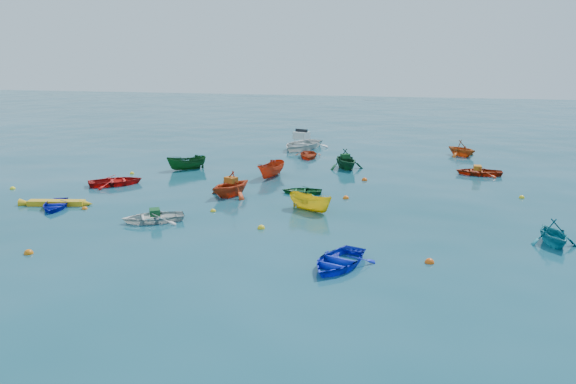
% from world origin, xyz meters
% --- Properties ---
extents(ground, '(160.00, 160.00, 0.00)m').
position_xyz_m(ground, '(0.00, 0.00, 0.00)').
color(ground, '#0A3E49').
rests_on(ground, ground).
extents(dinghy_blue_sw, '(2.74, 3.16, 0.55)m').
position_xyz_m(dinghy_blue_sw, '(-11.85, 0.25, 0.00)').
color(dinghy_blue_sw, '#0D15A8').
rests_on(dinghy_blue_sw, ground).
extents(dinghy_white_near, '(3.69, 3.36, 0.63)m').
position_xyz_m(dinghy_white_near, '(-5.60, -0.78, 0.00)').
color(dinghy_white_near, silver).
rests_on(dinghy_white_near, ground).
extents(dinghy_blue_se, '(3.24, 3.82, 0.67)m').
position_xyz_m(dinghy_blue_se, '(4.25, -4.71, 0.00)').
color(dinghy_blue_se, '#1023CB').
rests_on(dinghy_blue_se, ground).
extents(dinghy_orange_w, '(3.59, 3.77, 1.56)m').
position_xyz_m(dinghy_orange_w, '(-3.43, 4.92, 0.00)').
color(dinghy_orange_w, red).
rests_on(dinghy_orange_w, ground).
extents(sampan_yellow_mid, '(2.90, 2.19, 1.06)m').
position_xyz_m(sampan_yellow_mid, '(1.72, 2.86, 0.00)').
color(sampan_yellow_mid, yellow).
rests_on(sampan_yellow_mid, ground).
extents(dinghy_green_e, '(2.55, 1.96, 0.49)m').
position_xyz_m(dinghy_green_e, '(0.53, 6.45, 0.00)').
color(dinghy_green_e, '#135323').
rests_on(dinghy_green_e, ground).
extents(dinghy_cyan_se, '(2.47, 2.72, 1.24)m').
position_xyz_m(dinghy_cyan_se, '(13.12, -0.01, 0.00)').
color(dinghy_cyan_se, teal).
rests_on(dinghy_cyan_se, ground).
extents(dinghy_red_nw, '(4.06, 3.81, 0.69)m').
position_xyz_m(dinghy_red_nw, '(-11.44, 5.89, 0.00)').
color(dinghy_red_nw, red).
rests_on(dinghy_red_nw, ground).
extents(sampan_orange_n, '(1.80, 3.23, 1.18)m').
position_xyz_m(sampan_orange_n, '(-2.35, 10.29, 0.00)').
color(sampan_orange_n, red).
rests_on(sampan_orange_n, ground).
extents(dinghy_green_n, '(3.64, 3.77, 1.52)m').
position_xyz_m(dinghy_green_n, '(2.17, 14.20, 0.00)').
color(dinghy_green_n, '#0F4421').
rests_on(dinghy_green_n, ground).
extents(dinghy_red_ne, '(3.06, 2.20, 0.63)m').
position_xyz_m(dinghy_red_ne, '(11.35, 14.21, 0.00)').
color(dinghy_red_ne, '#AA2B0E').
rests_on(dinghy_red_ne, ground).
extents(dinghy_red_far, '(2.61, 3.26, 0.60)m').
position_xyz_m(dinghy_red_far, '(-1.27, 17.83, 0.00)').
color(dinghy_red_far, '#B82F0F').
rests_on(dinghy_red_far, ground).
extents(dinghy_orange_far, '(3.49, 3.47, 1.39)m').
position_xyz_m(dinghy_orange_far, '(10.65, 21.27, 0.00)').
color(dinghy_orange_far, '#C84E12').
rests_on(dinghy_orange_far, ground).
extents(sampan_green_far, '(2.91, 2.63, 1.11)m').
position_xyz_m(sampan_green_far, '(-8.88, 11.32, 0.00)').
color(sampan_green_far, '#104518').
rests_on(sampan_green_far, ground).
extents(kayak_yellow, '(3.81, 1.30, 0.38)m').
position_xyz_m(kayak_yellow, '(-12.15, 0.78, 0.00)').
color(kayak_yellow, gold).
rests_on(kayak_yellow, ground).
extents(motorboat_white, '(4.95, 5.84, 1.63)m').
position_xyz_m(motorboat_white, '(-2.61, 21.65, 0.00)').
color(motorboat_white, silver).
rests_on(motorboat_white, ground).
extents(tarp_green_a, '(0.76, 0.82, 0.32)m').
position_xyz_m(tarp_green_a, '(-5.51, -0.73, 0.47)').
color(tarp_green_a, '#134C21').
rests_on(tarp_green_a, dinghy_white_near).
extents(tarp_orange_a, '(0.85, 0.77, 0.33)m').
position_xyz_m(tarp_orange_a, '(-3.41, 4.97, 0.94)').
color(tarp_orange_a, '#B75312').
rests_on(tarp_orange_a, dinghy_orange_w).
extents(tarp_green_b, '(0.75, 0.70, 0.29)m').
position_xyz_m(tarp_green_b, '(2.11, 14.29, 0.91)').
color(tarp_green_b, '#124A1D').
rests_on(tarp_green_b, dinghy_green_n).
extents(tarp_orange_b, '(0.51, 0.66, 0.32)m').
position_xyz_m(tarp_orange_b, '(11.25, 14.21, 0.48)').
color(tarp_orange_b, '#C46714').
rests_on(tarp_orange_b, dinghy_red_ne).
extents(buoy_or_a, '(0.39, 0.39, 0.39)m').
position_xyz_m(buoy_or_a, '(-8.64, -6.20, 0.00)').
color(buoy_or_a, '#D7660B').
rests_on(buoy_or_a, ground).
extents(buoy_ye_a, '(0.36, 0.36, 0.36)m').
position_xyz_m(buoy_ye_a, '(-0.02, -0.70, 0.00)').
color(buoy_ye_a, yellow).
rests_on(buoy_ye_a, ground).
extents(buoy_or_b, '(0.38, 0.38, 0.38)m').
position_xyz_m(buoy_or_b, '(7.79, -3.51, 0.00)').
color(buoy_or_b, '#EA510C').
rests_on(buoy_or_b, ground).
extents(buoy_ye_b, '(0.33, 0.33, 0.33)m').
position_xyz_m(buoy_ye_b, '(-17.08, 3.48, 0.00)').
color(buoy_ye_b, yellow).
rests_on(buoy_ye_b, ground).
extents(buoy_or_c, '(0.31, 0.31, 0.31)m').
position_xyz_m(buoy_or_c, '(-10.19, 0.42, 0.00)').
color(buoy_or_c, orange).
rests_on(buoy_or_c, ground).
extents(buoy_ye_c, '(0.30, 0.30, 0.30)m').
position_xyz_m(buoy_ye_c, '(-3.29, 1.55, 0.00)').
color(buoy_ye_c, yellow).
rests_on(buoy_ye_c, ground).
extents(buoy_or_d, '(0.36, 0.36, 0.36)m').
position_xyz_m(buoy_or_d, '(3.25, 5.78, 0.00)').
color(buoy_or_d, '#FF650D').
rests_on(buoy_or_d, ground).
extents(buoy_ye_d, '(0.29, 0.29, 0.29)m').
position_xyz_m(buoy_ye_d, '(-12.04, 9.14, 0.00)').
color(buoy_ye_d, yellow).
rests_on(buoy_ye_d, ground).
extents(buoy_or_e, '(0.37, 0.37, 0.37)m').
position_xyz_m(buoy_or_e, '(3.86, 10.69, 0.00)').
color(buoy_or_e, '#E64F0C').
rests_on(buoy_or_e, ground).
extents(buoy_ye_e, '(0.32, 0.32, 0.32)m').
position_xyz_m(buoy_ye_e, '(13.17, 8.18, 0.00)').
color(buoy_ye_e, yellow).
rests_on(buoy_ye_e, ground).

